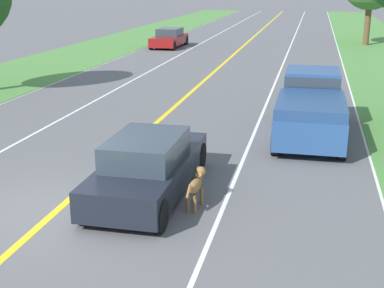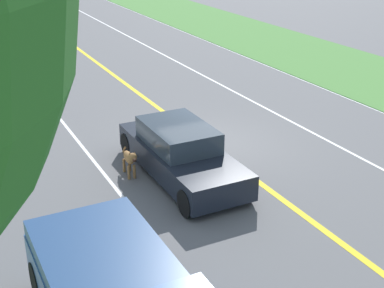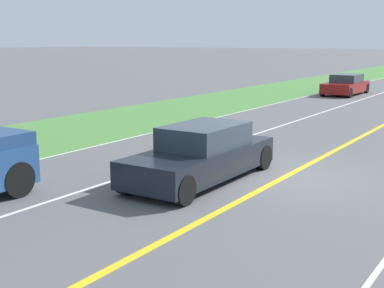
{
  "view_description": "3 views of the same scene",
  "coord_description": "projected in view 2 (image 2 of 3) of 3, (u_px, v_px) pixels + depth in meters",
  "views": [
    {
      "loc": [
        5.21,
        -9.82,
        4.79
      ],
      "look_at": [
        2.5,
        2.19,
        1.01
      ],
      "focal_mm": 50.0,
      "sensor_mm": 36.0,
      "label": 1
    },
    {
      "loc": [
        7.28,
        13.13,
        6.5
      ],
      "look_at": [
        1.64,
        2.02,
        1.16
      ],
      "focal_mm": 50.0,
      "sensor_mm": 36.0,
      "label": 2
    },
    {
      "loc": [
        -5.29,
        12.51,
        3.49
      ],
      "look_at": [
        1.45,
        2.13,
        1.08
      ],
      "focal_mm": 50.0,
      "sensor_mm": 36.0,
      "label": 3
    }
  ],
  "objects": [
    {
      "name": "ego_car",
      "position": [
        181.0,
        153.0,
        14.28
      ],
      "size": [
        1.82,
        4.77,
        1.41
      ],
      "color": "black",
      "rests_on": "ground"
    },
    {
      "name": "ground_plane",
      "position": [
        210.0,
        146.0,
        16.35
      ],
      "size": [
        400.0,
        400.0,
        0.0
      ],
      "primitive_type": "plane",
      "color": "#5B5B5E"
    },
    {
      "name": "lane_dash_same_dir",
      "position": [
        100.0,
        169.0,
        14.89
      ],
      "size": [
        0.1,
        160.0,
        0.01
      ],
      "primitive_type": "cube",
      "color": "white",
      "rests_on": "ground"
    },
    {
      "name": "lane_dash_oncoming",
      "position": [
        302.0,
        127.0,
        17.8
      ],
      "size": [
        0.1,
        160.0,
        0.01
      ],
      "primitive_type": "cube",
      "color": "white",
      "rests_on": "ground"
    },
    {
      "name": "dog",
      "position": [
        130.0,
        159.0,
        14.25
      ],
      "size": [
        0.31,
        1.22,
        0.84
      ],
      "rotation": [
        0.0,
        0.0,
        -0.09
      ],
      "color": "olive",
      "rests_on": "ground"
    },
    {
      "name": "centre_divider_line",
      "position": [
        210.0,
        146.0,
        16.35
      ],
      "size": [
        0.18,
        160.0,
        0.01
      ],
      "primitive_type": "cube",
      "color": "yellow",
      "rests_on": "ground"
    },
    {
      "name": "lane_edge_line_left",
      "position": [
        380.0,
        111.0,
        19.26
      ],
      "size": [
        0.14,
        160.0,
        0.01
      ],
      "primitive_type": "cube",
      "color": "white",
      "rests_on": "ground"
    }
  ]
}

